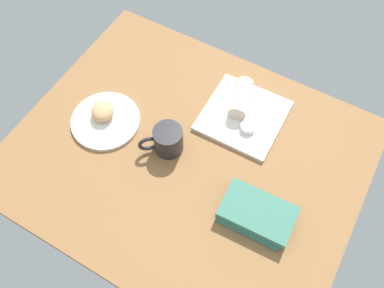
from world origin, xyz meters
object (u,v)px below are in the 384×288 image
round_plate (106,121)px  sauce_cup (248,127)px  book_stack (256,214)px  square_plate (243,116)px  coffee_mug (167,140)px  breakfast_wrap (241,98)px  scone_pastry (102,111)px

round_plate → sauce_cup: bearing=25.1°
book_stack → square_plate: bearing=121.9°
sauce_cup → round_plate: bearing=-154.9°
coffee_mug → round_plate: bearing=-175.4°
sauce_cup → breakfast_wrap: breakfast_wrap is taller
book_stack → coffee_mug: 35.72cm
square_plate → breakfast_wrap: 6.05cm
round_plate → book_stack: 58.52cm
book_stack → coffee_mug: coffee_mug is taller
round_plate → scone_pastry: scone_pastry is taller
scone_pastry → square_plate: scone_pastry is taller
breakfast_wrap → book_stack: (21.83, -33.84, -2.04)cm
breakfast_wrap → book_stack: bearing=-71.2°
round_plate → breakfast_wrap: (36.39, 28.25, 3.95)cm
scone_pastry → sauce_cup: 48.48cm
round_plate → book_stack: (58.22, -5.59, 1.90)cm
square_plate → book_stack: bearing=-58.1°
scone_pastry → square_plate: (40.84, 23.50, -3.03)cm
sauce_cup → book_stack: 29.86cm
scone_pastry → square_plate: size_ratio=0.32×
scone_pastry → book_stack: (59.67, -6.75, -1.22)cm
book_stack → coffee_mug: bearing=167.9°
scone_pastry → sauce_cup: (44.58, 19.01, -1.05)cm
book_stack → coffee_mug: (-34.86, 7.47, 2.25)cm
breakfast_wrap → square_plate: bearing=-64.3°
scone_pastry → round_plate: bearing=-38.7°
round_plate → breakfast_wrap: 46.24cm
round_plate → breakfast_wrap: breakfast_wrap is taller
scone_pastry → sauce_cup: scone_pastry is taller
square_plate → book_stack: 35.68cm
sauce_cup → book_stack: bearing=-59.6°
sauce_cup → coffee_mug: bearing=-137.2°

